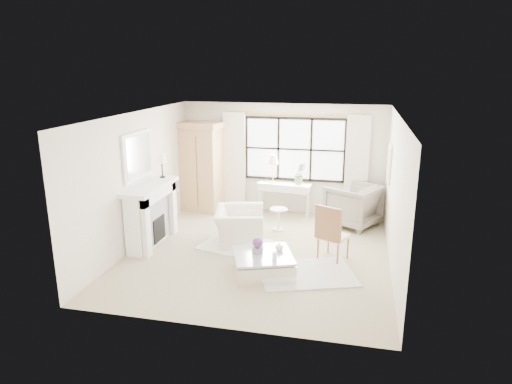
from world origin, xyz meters
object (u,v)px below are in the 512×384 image
console_table (284,199)px  coffee_table (263,264)px  club_armchair (240,226)px  armoire (201,166)px

console_table → coffee_table: size_ratio=1.05×
coffee_table → club_armchair: bearing=99.9°
armoire → coffee_table: 4.14m
club_armchair → coffee_table: club_armchair is taller
club_armchair → coffee_table: 1.56m
armoire → console_table: bearing=12.0°
coffee_table → armoire: bearing=104.4°
console_table → coffee_table: bearing=-79.9°
armoire → club_armchair: 2.60m
console_table → coffee_table: 3.41m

